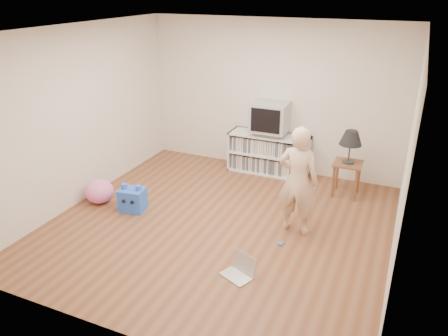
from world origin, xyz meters
name	(u,v)px	position (x,y,z in m)	size (l,w,h in m)	color
ground	(219,224)	(0.00, 0.00, 0.00)	(4.50, 4.50, 0.00)	brown
walls	(219,136)	(0.00, 0.00, 1.30)	(4.52, 4.52, 2.60)	silver
ceiling	(218,30)	(0.00, 0.00, 2.60)	(4.50, 4.50, 0.01)	white
media_unit	(269,153)	(0.04, 2.04, 0.35)	(1.40, 0.45, 0.70)	white
dvd_deck	(270,133)	(0.04, 2.02, 0.73)	(0.45, 0.35, 0.07)	gray
crt_tv	(270,117)	(0.04, 2.02, 1.02)	(0.60, 0.53, 0.50)	#A4A4A9
side_table	(347,171)	(1.44, 1.65, 0.42)	(0.42, 0.42, 0.55)	brown
table_lamp	(351,139)	(1.44, 1.65, 0.94)	(0.34, 0.34, 0.52)	#333333
person	(298,181)	(1.00, 0.27, 0.74)	(0.54, 0.35, 1.48)	beige
laptop	(240,270)	(0.69, -0.93, 0.07)	(0.43, 0.39, 0.24)	silver
playing_cards	(281,243)	(0.93, -0.13, 0.01)	(0.07, 0.09, 0.02)	#4265B1
plush_blue	(132,199)	(-1.34, -0.12, 0.18)	(0.39, 0.35, 0.41)	blue
plush_pink	(99,191)	(-1.95, -0.11, 0.18)	(0.42, 0.42, 0.36)	pink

